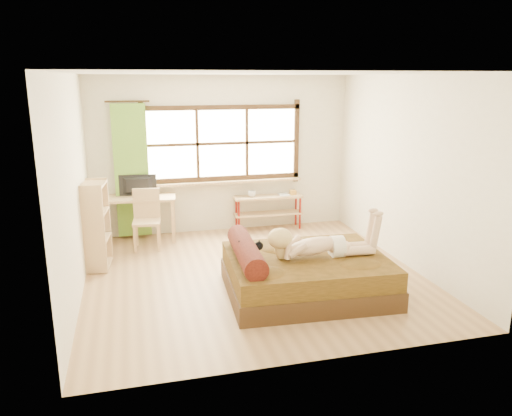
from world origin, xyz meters
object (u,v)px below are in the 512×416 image
object	(u,v)px
bed	(303,273)
chair	(147,215)
kitten	(249,249)
desk	(139,203)
woman	(321,234)
bookshelf	(96,225)
pipe_shelf	(269,205)

from	to	relation	value
bed	chair	bearing A→B (deg)	131.32
kitten	desk	distance (m)	2.87
woman	chair	distance (m)	3.12
kitten	desk	bearing A→B (deg)	119.10
desk	chair	size ratio (longest dim) A/B	1.33
woman	bed	bearing A→B (deg)	168.34
bed	woman	distance (m)	0.56
bed	bookshelf	bearing A→B (deg)	151.53
woman	chair	world-z (taller)	woman
kitten	desk	size ratio (longest dim) A/B	0.24
bed	chair	distance (m)	2.95
chair	bookshelf	bearing A→B (deg)	-127.96
kitten	bed	bearing A→B (deg)	-5.06
desk	pipe_shelf	size ratio (longest dim) A/B	1.02
pipe_shelf	chair	bearing A→B (deg)	-166.06
bed	kitten	distance (m)	0.76
bed	desk	distance (m)	3.32
kitten	woman	bearing A→B (deg)	-6.59
desk	bookshelf	size ratio (longest dim) A/B	1.00
chair	woman	bearing A→B (deg)	-43.76
woman	bookshelf	size ratio (longest dim) A/B	1.11
desk	pipe_shelf	world-z (taller)	desk
chair	bookshelf	size ratio (longest dim) A/B	0.75
pipe_shelf	bookshelf	distance (m)	3.14
bed	bookshelf	size ratio (longest dim) A/B	1.65
chair	pipe_shelf	distance (m)	2.21
bookshelf	kitten	bearing A→B (deg)	-31.73
kitten	bookshelf	bearing A→B (deg)	145.01
chair	bookshelf	world-z (taller)	bookshelf
desk	chair	world-z (taller)	chair
bed	bookshelf	distance (m)	3.00
woman	pipe_shelf	world-z (taller)	woman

